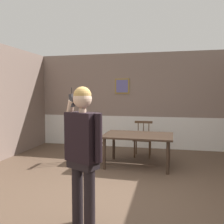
% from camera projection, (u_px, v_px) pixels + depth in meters
% --- Properties ---
extents(ground_plane, '(8.25, 8.25, 0.00)m').
position_uv_depth(ground_plane, '(109.00, 198.00, 3.83)').
color(ground_plane, brown).
extents(room_back_partition, '(6.31, 0.17, 2.88)m').
position_uv_depth(room_back_partition, '(138.00, 102.00, 7.37)').
color(room_back_partition, gray).
rests_on(room_back_partition, ground_plane).
extents(dining_table, '(1.58, 1.09, 0.73)m').
position_uv_depth(dining_table, '(138.00, 138.00, 5.49)').
color(dining_table, '#38281E').
rests_on(dining_table, ground_plane).
extents(chair_near_window, '(0.48, 0.48, 1.04)m').
position_uv_depth(chair_near_window, '(90.00, 143.00, 5.79)').
color(chair_near_window, '#2D2319').
rests_on(chair_near_window, ground_plane).
extents(chair_by_doorway, '(0.48, 0.48, 0.92)m').
position_uv_depth(chair_by_doorway, '(143.00, 139.00, 6.39)').
color(chair_by_doorway, '#513823').
rests_on(chair_by_doorway, ground_plane).
extents(person_figure, '(0.54, 0.38, 1.75)m').
position_uv_depth(person_figure, '(83.00, 147.00, 2.93)').
color(person_figure, black).
rests_on(person_figure, ground_plane).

